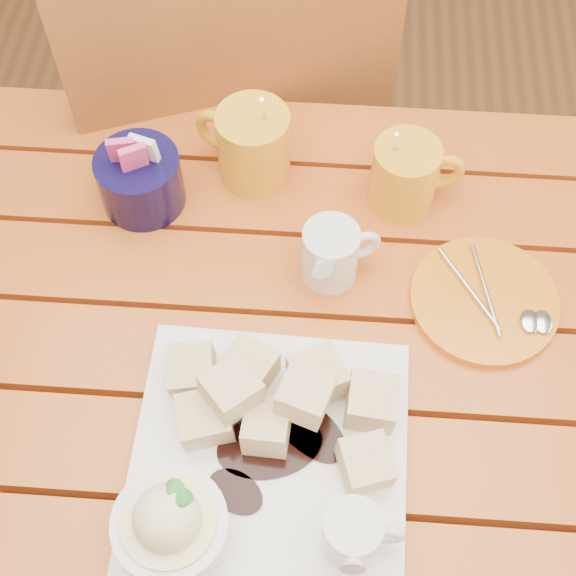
# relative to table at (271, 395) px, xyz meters

# --- Properties ---
(ground) EXTENTS (5.00, 5.00, 0.00)m
(ground) POSITION_rel_table_xyz_m (0.00, -0.00, -0.64)
(ground) COLOR brown
(ground) RESTS_ON ground
(table) EXTENTS (1.20, 0.79, 0.75)m
(table) POSITION_rel_table_xyz_m (0.00, 0.00, 0.00)
(table) COLOR #A74115
(table) RESTS_ON ground
(dessert_plate) EXTENTS (0.29, 0.29, 0.12)m
(dessert_plate) POSITION_rel_table_xyz_m (-0.01, -0.14, 0.14)
(dessert_plate) COLOR white
(dessert_plate) RESTS_ON table
(coffee_mug_left) EXTENTS (0.13, 0.09, 0.15)m
(coffee_mug_left) POSITION_rel_table_xyz_m (-0.04, 0.27, 0.16)
(coffee_mug_left) COLOR gold
(coffee_mug_left) RESTS_ON table
(coffee_mug_right) EXTENTS (0.12, 0.08, 0.14)m
(coffee_mug_right) POSITION_rel_table_xyz_m (0.15, 0.24, 0.16)
(coffee_mug_right) COLOR gold
(coffee_mug_right) RESTS_ON table
(cream_pitcher) EXTENTS (0.10, 0.08, 0.08)m
(cream_pitcher) POSITION_rel_table_xyz_m (0.06, 0.12, 0.15)
(cream_pitcher) COLOR white
(cream_pitcher) RESTS_ON table
(sugar_caddy) EXTENTS (0.10, 0.10, 0.11)m
(sugar_caddy) POSITION_rel_table_xyz_m (-0.18, 0.21, 0.15)
(sugar_caddy) COLOR black
(sugar_caddy) RESTS_ON table
(orange_saucer) EXTENTS (0.17, 0.17, 0.02)m
(orange_saucer) POSITION_rel_table_xyz_m (0.25, 0.09, 0.11)
(orange_saucer) COLOR orange
(orange_saucer) RESTS_ON table
(chair_far) EXTENTS (0.59, 0.59, 0.97)m
(chair_far) POSITION_rel_table_xyz_m (-0.12, 0.52, -0.10)
(chair_far) COLOR brown
(chair_far) RESTS_ON ground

